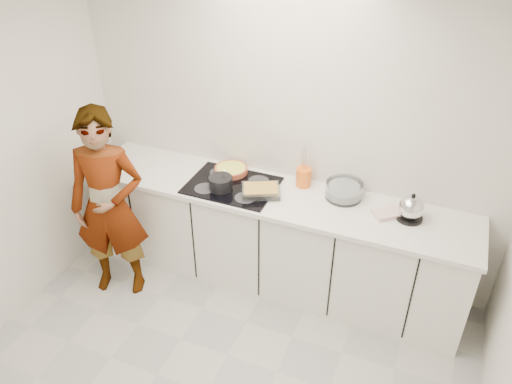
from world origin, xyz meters
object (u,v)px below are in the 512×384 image
at_px(baking_dish, 261,190).
at_px(utensil_crock, 304,177).
at_px(kettle, 411,208).
at_px(hob, 232,185).
at_px(mixing_bowl, 344,191).
at_px(saucepan, 221,183).
at_px(tart_dish, 231,170).
at_px(cook, 109,206).

relative_size(baking_dish, utensil_crock, 2.30).
xyz_separation_m(baking_dish, kettle, (1.15, 0.12, 0.05)).
xyz_separation_m(kettle, utensil_crock, (-0.88, 0.15, -0.02)).
relative_size(hob, mixing_bowl, 2.21).
distance_m(hob, kettle, 1.42).
relative_size(saucepan, kettle, 1.08).
height_order(baking_dish, kettle, kettle).
bearing_deg(kettle, tart_dish, 176.37).
distance_m(hob, baking_dish, 0.28).
bearing_deg(hob, baking_dish, -8.03).
bearing_deg(hob, saucepan, -122.94).
bearing_deg(cook, hob, 13.99).
bearing_deg(mixing_bowl, hob, -168.49).
bearing_deg(baking_dish, mixing_bowl, 19.49).
relative_size(mixing_bowl, cook, 0.19).
height_order(mixing_bowl, cook, cook).
bearing_deg(mixing_bowl, cook, -157.06).
bearing_deg(kettle, hob, -176.61).
xyz_separation_m(hob, baking_dish, (0.27, -0.04, 0.04)).
relative_size(baking_dish, mixing_bowl, 1.12).
height_order(utensil_crock, cook, cook).
xyz_separation_m(saucepan, cook, (-0.78, -0.46, -0.14)).
distance_m(mixing_bowl, kettle, 0.54).
bearing_deg(saucepan, mixing_bowl, 15.94).
xyz_separation_m(tart_dish, saucepan, (0.03, -0.27, 0.03)).
bearing_deg(baking_dish, kettle, 6.08).
bearing_deg(tart_dish, saucepan, -83.11).
bearing_deg(hob, utensil_crock, 23.49).
relative_size(tart_dish, cook, 0.19).
relative_size(tart_dish, kettle, 1.40).
relative_size(mixing_bowl, utensil_crock, 2.06).
bearing_deg(hob, cook, -146.69).
height_order(tart_dish, saucepan, saucepan).
xyz_separation_m(hob, saucepan, (-0.06, -0.09, 0.06)).
relative_size(hob, saucepan, 2.90).
height_order(tart_dish, baking_dish, baking_dish).
height_order(hob, cook, cook).
height_order(saucepan, mixing_bowl, saucepan).
bearing_deg(kettle, cook, -164.29).
bearing_deg(baking_dish, hob, 171.97).
xyz_separation_m(mixing_bowl, utensil_crock, (-0.35, 0.05, 0.02)).
xyz_separation_m(tart_dish, cook, (-0.75, -0.73, -0.11)).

